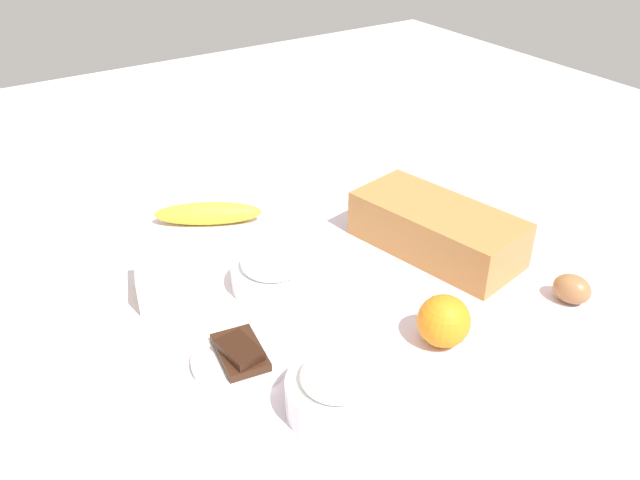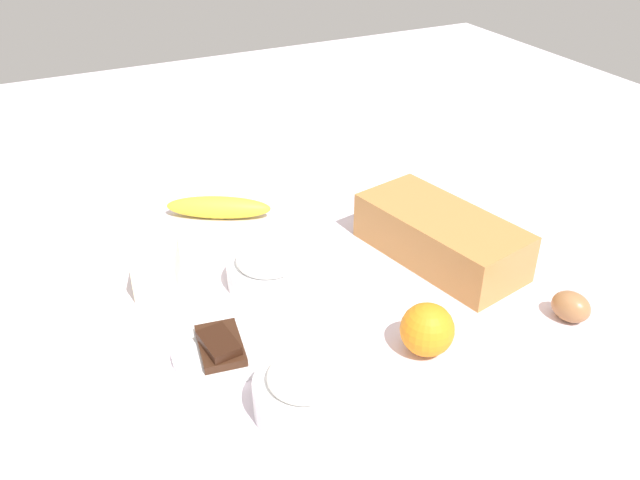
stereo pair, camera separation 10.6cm
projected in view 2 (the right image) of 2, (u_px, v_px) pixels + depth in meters
ground_plane at (320, 266)px, 1.08m from camera, size 2.40×2.40×0.02m
loaf_pan at (441, 235)px, 1.07m from camera, size 0.30×0.18×0.08m
flour_bowl at (305, 390)px, 0.78m from camera, size 0.13×0.13×0.07m
sugar_bowl at (269, 268)px, 1.01m from camera, size 0.13×0.13×0.06m
banana at (219, 207)px, 1.19m from camera, size 0.13×0.19×0.04m
orange_fruit at (427, 330)px, 0.87m from camera, size 0.07×0.07×0.07m
butter_block at (157, 269)px, 1.00m from camera, size 0.11×0.09×0.06m
egg_near_butter at (571, 307)px, 0.94m from camera, size 0.07×0.06×0.04m
chocolate_plate at (221, 349)px, 0.88m from camera, size 0.13×0.13×0.03m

